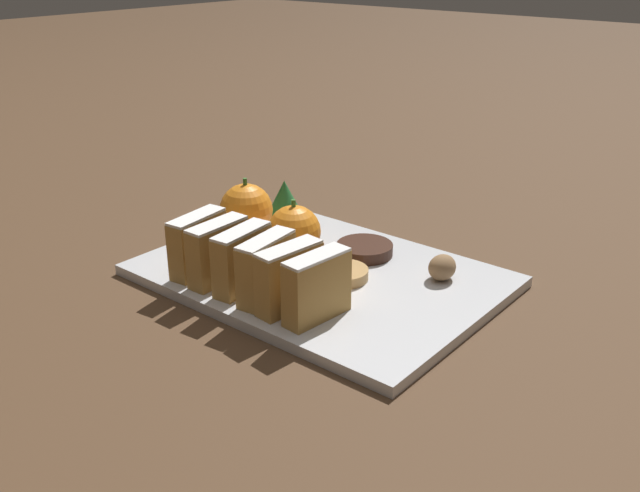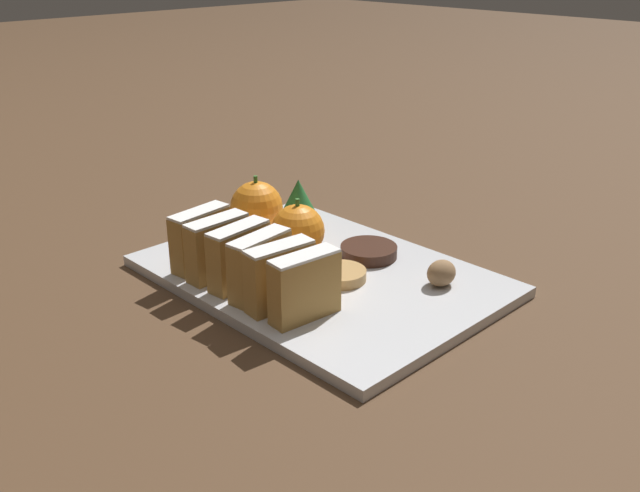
# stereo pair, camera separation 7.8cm
# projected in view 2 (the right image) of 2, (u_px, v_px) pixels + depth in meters

# --- Properties ---
(ground_plane) EXTENTS (6.00, 6.00, 0.00)m
(ground_plane) POSITION_uv_depth(u_px,v_px,m) (320.00, 280.00, 0.80)
(ground_plane) COLOR #513823
(serving_platter) EXTENTS (0.27, 0.38, 0.01)m
(serving_platter) POSITION_uv_depth(u_px,v_px,m) (320.00, 276.00, 0.80)
(serving_platter) COLOR silver
(serving_platter) RESTS_ON ground_plane
(stollen_slice_front) EXTENTS (0.07, 0.03, 0.07)m
(stollen_slice_front) POSITION_uv_depth(u_px,v_px,m) (305.00, 287.00, 0.68)
(stollen_slice_front) COLOR #B28442
(stollen_slice_front) RESTS_ON serving_platter
(stollen_slice_second) EXTENTS (0.07, 0.03, 0.07)m
(stollen_slice_second) POSITION_uv_depth(u_px,v_px,m) (280.00, 276.00, 0.70)
(stollen_slice_second) COLOR #B28442
(stollen_slice_second) RESTS_ON serving_platter
(stollen_slice_third) EXTENTS (0.07, 0.03, 0.07)m
(stollen_slice_third) POSITION_uv_depth(u_px,v_px,m) (259.00, 266.00, 0.73)
(stollen_slice_third) COLOR #B28442
(stollen_slice_third) RESTS_ON serving_platter
(stollen_slice_fourth) EXTENTS (0.07, 0.03, 0.07)m
(stollen_slice_fourth) POSITION_uv_depth(u_px,v_px,m) (239.00, 256.00, 0.75)
(stollen_slice_fourth) COLOR #B28442
(stollen_slice_fourth) RESTS_ON serving_platter
(stollen_slice_fifth) EXTENTS (0.07, 0.03, 0.07)m
(stollen_slice_fifth) POSITION_uv_depth(u_px,v_px,m) (218.00, 248.00, 0.77)
(stollen_slice_fifth) COLOR #B28442
(stollen_slice_fifth) RESTS_ON serving_platter
(stollen_slice_sixth) EXTENTS (0.07, 0.03, 0.07)m
(stollen_slice_sixth) POSITION_uv_depth(u_px,v_px,m) (201.00, 239.00, 0.79)
(stollen_slice_sixth) COLOR #B28442
(stollen_slice_sixth) RESTS_ON serving_platter
(orange_near) EXTENTS (0.07, 0.07, 0.07)m
(orange_near) POSITION_uv_depth(u_px,v_px,m) (257.00, 207.00, 0.89)
(orange_near) COLOR orange
(orange_near) RESTS_ON serving_platter
(orange_far) EXTENTS (0.06, 0.06, 0.07)m
(orange_far) POSITION_uv_depth(u_px,v_px,m) (298.00, 231.00, 0.82)
(orange_far) COLOR orange
(orange_far) RESTS_ON serving_platter
(walnut) EXTENTS (0.03, 0.03, 0.03)m
(walnut) POSITION_uv_depth(u_px,v_px,m) (441.00, 273.00, 0.76)
(walnut) COLOR #8E6B47
(walnut) RESTS_ON serving_platter
(chocolate_cookie) EXTENTS (0.07, 0.07, 0.01)m
(chocolate_cookie) POSITION_uv_depth(u_px,v_px,m) (369.00, 251.00, 0.83)
(chocolate_cookie) COLOR #381E14
(chocolate_cookie) RESTS_ON serving_platter
(gingerbread_cookie) EXTENTS (0.06, 0.06, 0.01)m
(gingerbread_cookie) POSITION_uv_depth(u_px,v_px,m) (340.00, 275.00, 0.77)
(gingerbread_cookie) COLOR tan
(gingerbread_cookie) RESTS_ON serving_platter
(evergreen_sprig) EXTENTS (0.05, 0.05, 0.05)m
(evergreen_sprig) POSITION_uv_depth(u_px,v_px,m) (299.00, 198.00, 0.94)
(evergreen_sprig) COLOR #23662D
(evergreen_sprig) RESTS_ON serving_platter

